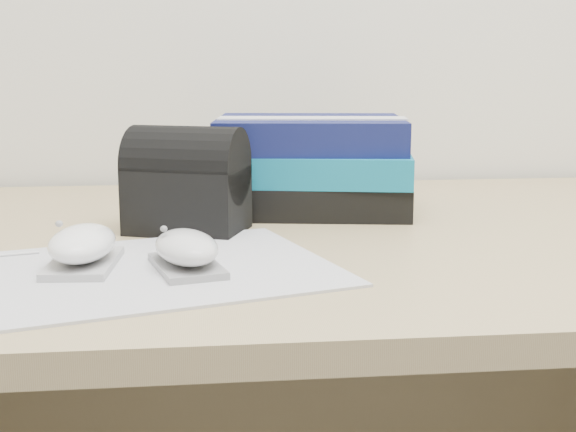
{
  "coord_description": "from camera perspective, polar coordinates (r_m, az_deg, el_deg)",
  "views": [
    {
      "loc": [
        -0.19,
        0.61,
        0.94
      ],
      "look_at": [
        -0.09,
        1.47,
        0.77
      ],
      "focal_mm": 50.0,
      "sensor_mm": 36.0,
      "label": 1
    }
  ],
  "objects": [
    {
      "name": "desk",
      "position": [
        1.14,
        3.88,
        -11.86
      ],
      "size": [
        1.6,
        0.8,
        0.73
      ],
      "color": "#A2885A",
      "rests_on": "ground"
    },
    {
      "name": "book_stack",
      "position": [
        1.14,
        1.75,
        3.68
      ],
      "size": [
        0.3,
        0.25,
        0.13
      ],
      "color": "black",
      "rests_on": "desk"
    },
    {
      "name": "mousepad",
      "position": [
        0.82,
        -9.7,
        -3.81
      ],
      "size": [
        0.42,
        0.37,
        0.0
      ],
      "primitive_type": "cube",
      "rotation": [
        0.0,
        0.0,
        0.3
      ],
      "color": "#9B9BA3",
      "rests_on": "desk"
    },
    {
      "name": "pouch",
      "position": [
        1.0,
        -7.2,
        2.5
      ],
      "size": [
        0.16,
        0.14,
        0.13
      ],
      "color": "black",
      "rests_on": "desk"
    },
    {
      "name": "mouse_front",
      "position": [
        0.81,
        -7.23,
        -2.44
      ],
      "size": [
        0.08,
        0.12,
        0.05
      ],
      "color": "gray",
      "rests_on": "mousepad"
    },
    {
      "name": "mouse_rear",
      "position": [
        0.84,
        -14.4,
        -2.13
      ],
      "size": [
        0.07,
        0.12,
        0.05
      ],
      "color": "#A7A6A9",
      "rests_on": "mousepad"
    }
  ]
}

